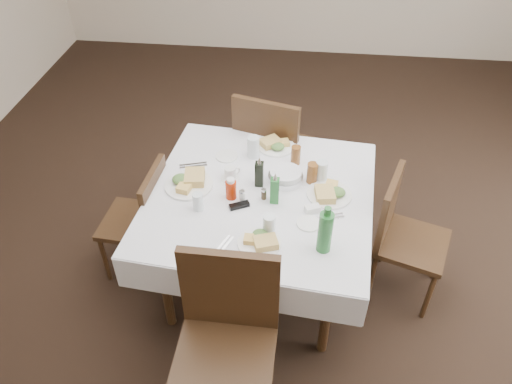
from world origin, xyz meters
TOP-DOWN VIEW (x-y plane):
  - ground_plane at (0.00, 0.00)m, footprint 7.00×7.00m
  - room_shell at (0.00, 0.00)m, footprint 6.04×7.04m
  - dining_table at (-0.18, -0.20)m, footprint 1.45×1.45m
  - chair_north at (-0.18, 0.55)m, footprint 0.60×0.60m
  - chair_south at (-0.25, -1.07)m, footprint 0.49×0.49m
  - chair_east at (0.70, -0.16)m, footprint 0.53×0.53m
  - chair_west at (-0.95, -0.18)m, footprint 0.43×0.43m
  - meal_north at (-0.13, 0.29)m, footprint 0.25×0.25m
  - meal_south at (-0.14, -0.61)m, footprint 0.24×0.24m
  - meal_east at (0.23, -0.18)m, footprint 0.27×0.27m
  - meal_west at (-0.63, -0.17)m, footprint 0.30×0.30m
  - side_plate_a at (-0.44, 0.15)m, footprint 0.15×0.15m
  - side_plate_b at (0.11, -0.43)m, footprint 0.14×0.14m
  - water_n at (-0.27, 0.17)m, footprint 0.08×0.08m
  - water_s at (-0.10, -0.53)m, footprint 0.07×0.07m
  - water_e at (0.18, -0.03)m, footprint 0.07×0.07m
  - water_w at (-0.52, -0.38)m, footprint 0.06×0.06m
  - iced_tea_a at (0.01, 0.13)m, footprint 0.06×0.06m
  - iced_tea_b at (0.12, -0.05)m, footprint 0.07×0.07m
  - bread_basket at (-0.04, -0.06)m, footprint 0.22×0.22m
  - oil_cruet_dark at (-0.20, -0.12)m, footprint 0.05×0.05m
  - oil_cruet_green at (-0.09, -0.26)m, footprint 0.05×0.05m
  - ketchup_bottle at (-0.35, -0.25)m, footprint 0.06×0.06m
  - salt_shaker at (-0.28, -0.28)m, footprint 0.03×0.03m
  - pepper_shaker at (-0.16, -0.24)m, footprint 0.03×0.03m
  - coffee_mug at (-0.38, -0.08)m, footprint 0.12×0.12m
  - sunglasses at (-0.29, -0.33)m, footprint 0.12×0.09m
  - green_bottle at (0.20, -0.61)m, footprint 0.08×0.08m
  - sugar_caddy at (0.13, -0.33)m, footprint 0.10×0.08m
  - cutlery_n at (0.02, 0.25)m, footprint 0.05×0.16m
  - cutlery_s at (-0.33, -0.65)m, footprint 0.09×0.16m
  - cutlery_e at (0.23, -0.37)m, footprint 0.17×0.09m
  - cutlery_w at (-0.64, 0.02)m, footprint 0.18×0.09m

SIDE VIEW (x-z plane):
  - ground_plane at x=0.00m, z-range 0.00..0.00m
  - chair_west at x=-0.95m, z-range 0.06..0.91m
  - chair_east at x=0.70m, z-range 0.06..0.95m
  - chair_north at x=-0.18m, z-range 0.07..1.10m
  - chair_south at x=-0.25m, z-range 0.07..1.11m
  - dining_table at x=-0.18m, z-range 0.30..1.06m
  - cutlery_s at x=-0.33m, z-range 0.76..0.77m
  - cutlery_n at x=0.02m, z-range 0.76..0.77m
  - cutlery_e at x=0.23m, z-range 0.76..0.77m
  - cutlery_w at x=-0.64m, z-range 0.76..0.77m
  - side_plate_b at x=0.11m, z-range 0.76..0.77m
  - side_plate_a at x=-0.44m, z-range 0.76..0.77m
  - sunglasses at x=-0.29m, z-range 0.76..0.79m
  - meal_south at x=-0.14m, z-range 0.76..0.81m
  - meal_north at x=-0.13m, z-range 0.76..0.81m
  - sugar_caddy at x=0.13m, z-range 0.76..0.81m
  - meal_east at x=0.23m, z-range 0.76..0.81m
  - meal_west at x=-0.63m, z-range 0.76..0.82m
  - bread_basket at x=-0.04m, z-range 0.76..0.83m
  - pepper_shaker at x=-0.16m, z-range 0.76..0.83m
  - coffee_mug at x=-0.38m, z-range 0.76..0.84m
  - salt_shaker at x=-0.28m, z-range 0.76..0.84m
  - water_w at x=-0.52m, z-range 0.76..0.87m
  - water_s at x=-0.10m, z-range 0.76..0.89m
  - iced_tea_a at x=0.01m, z-range 0.76..0.89m
  - ketchup_bottle at x=-0.35m, z-range 0.76..0.90m
  - iced_tea_b at x=0.12m, z-range 0.76..0.90m
  - water_e at x=0.18m, z-range 0.76..0.90m
  - water_n at x=-0.27m, z-range 0.76..0.91m
  - oil_cruet_dark at x=-0.20m, z-range 0.75..0.96m
  - oil_cruet_green at x=-0.09m, z-range 0.75..0.96m
  - green_bottle at x=0.20m, z-range 0.75..1.04m
  - room_shell at x=0.00m, z-range 0.31..3.11m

